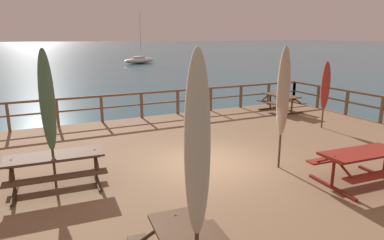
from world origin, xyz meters
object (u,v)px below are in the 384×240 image
at_px(patio_umbrella_tall_mid_right, 197,148).
at_px(picnic_table_mid_centre, 361,160).
at_px(patio_umbrella_short_front, 283,92).
at_px(patio_umbrella_tall_front, 47,101).
at_px(sailboat_distant, 140,60).
at_px(patio_umbrella_tall_back_right, 325,86).
at_px(picnic_table_back_left, 55,163).
at_px(picnic_table_front_right, 281,100).

bearing_deg(patio_umbrella_tall_mid_right, picnic_table_mid_centre, 16.97).
bearing_deg(patio_umbrella_short_front, patio_umbrella_tall_front, 166.71).
xyz_separation_m(patio_umbrella_tall_front, patio_umbrella_short_front, (5.37, -1.27, 0.01)).
xyz_separation_m(picnic_table_mid_centre, patio_umbrella_tall_front, (-6.42, 2.86, 1.42)).
height_order(patio_umbrella_short_front, sailboat_distant, sailboat_distant).
bearing_deg(patio_umbrella_short_front, patio_umbrella_tall_back_right, 31.02).
relative_size(picnic_table_mid_centre, sailboat_distant, 0.27).
height_order(picnic_table_back_left, picnic_table_front_right, same).
distance_m(picnic_table_mid_centre, patio_umbrella_tall_front, 7.17).
xyz_separation_m(patio_umbrella_tall_front, patio_umbrella_tall_mid_right, (1.43, -4.38, 0.08)).
bearing_deg(patio_umbrella_tall_back_right, picnic_table_front_right, 81.01).
bearing_deg(patio_umbrella_tall_back_right, patio_umbrella_short_front, -148.98).
xyz_separation_m(patio_umbrella_tall_front, sailboat_distant, (15.70, 44.86, -2.31)).
bearing_deg(patio_umbrella_tall_back_right, sailboat_distant, 81.85).
bearing_deg(patio_umbrella_tall_back_right, picnic_table_mid_centre, -126.88).
bearing_deg(patio_umbrella_tall_mid_right, picnic_table_front_right, 44.94).
relative_size(patio_umbrella_tall_mid_right, sailboat_distant, 0.42).
height_order(picnic_table_back_left, patio_umbrella_tall_front, patio_umbrella_tall_front).
bearing_deg(picnic_table_mid_centre, patio_umbrella_tall_mid_right, -163.03).
bearing_deg(sailboat_distant, patio_umbrella_short_front, -102.62).
xyz_separation_m(picnic_table_back_left, patio_umbrella_tall_front, (-0.03, 0.01, 1.42)).
distance_m(picnic_table_mid_centre, patio_umbrella_tall_back_right, 5.15).
xyz_separation_m(picnic_table_back_left, patio_umbrella_short_front, (5.34, -1.26, 1.43)).
distance_m(patio_umbrella_tall_back_right, patio_umbrella_short_front, 4.77).
bearing_deg(picnic_table_front_right, picnic_table_back_left, -157.50).
distance_m(picnic_table_front_right, patio_umbrella_short_front, 7.16).
xyz_separation_m(patio_umbrella_short_front, sailboat_distant, (10.33, 46.12, -2.32)).
height_order(picnic_table_front_right, patio_umbrella_tall_front, patio_umbrella_tall_front).
xyz_separation_m(picnic_table_front_right, sailboat_distant, (5.80, 40.77, -0.88)).
relative_size(patio_umbrella_tall_back_right, patio_umbrella_tall_mid_right, 0.77).
xyz_separation_m(picnic_table_back_left, picnic_table_front_right, (9.87, 4.09, -0.01)).
distance_m(picnic_table_mid_centre, patio_umbrella_tall_mid_right, 5.43).
relative_size(picnic_table_front_right, patio_umbrella_tall_back_right, 0.73).
xyz_separation_m(picnic_table_mid_centre, patio_umbrella_tall_back_right, (3.03, 4.04, 1.01)).
distance_m(patio_umbrella_tall_front, patio_umbrella_tall_back_right, 9.53).
bearing_deg(picnic_table_front_right, patio_umbrella_tall_front, -157.60).
xyz_separation_m(patio_umbrella_tall_front, patio_umbrella_tall_back_right, (9.45, 1.18, -0.41)).
relative_size(picnic_table_back_left, patio_umbrella_short_front, 0.70).
bearing_deg(picnic_table_mid_centre, patio_umbrella_tall_front, 156.01).
bearing_deg(patio_umbrella_tall_front, picnic_table_mid_centre, -23.99).
distance_m(patio_umbrella_tall_back_right, patio_umbrella_tall_mid_right, 9.77).
bearing_deg(picnic_table_front_right, patio_umbrella_tall_back_right, -98.99).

